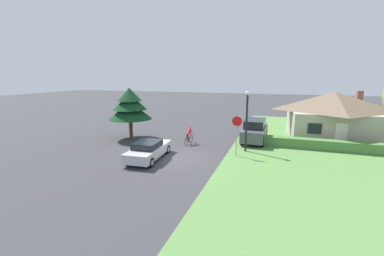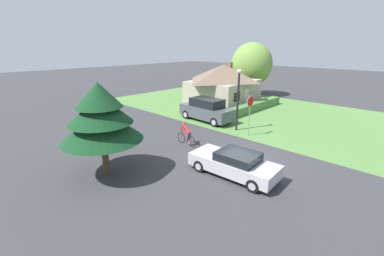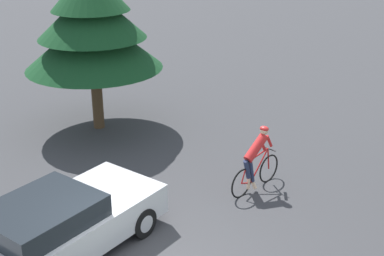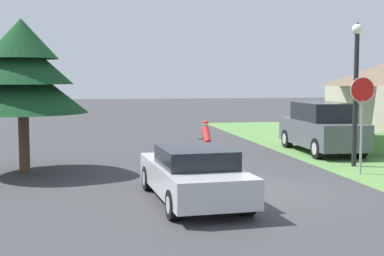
% 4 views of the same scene
% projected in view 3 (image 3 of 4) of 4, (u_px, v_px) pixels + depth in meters
% --- Properties ---
extents(sedan_left_lane, '(2.10, 4.66, 1.32)m').
position_uv_depth(sedan_left_lane, '(52.00, 230.00, 9.98)').
color(sedan_left_lane, '#BCBCC1').
rests_on(sedan_left_lane, ground).
extents(cyclist, '(0.44, 1.76, 1.56)m').
position_uv_depth(cyclist, '(256.00, 161.00, 12.47)').
color(cyclist, black).
rests_on(cyclist, ground).
extents(conifer_tall_near, '(3.96, 3.96, 4.76)m').
position_uv_depth(conifer_tall_near, '(92.00, 26.00, 15.07)').
color(conifer_tall_near, '#4C3823').
rests_on(conifer_tall_near, ground).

